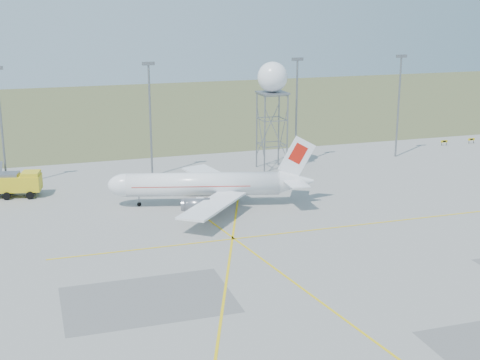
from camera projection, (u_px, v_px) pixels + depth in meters
name	position (u px, v px, depth m)	size (l,w,h in m)	color
ground	(384.00, 337.00, 63.57)	(400.00, 400.00, 0.00)	#9F9E99
grass_strip	(139.00, 110.00, 192.16)	(400.00, 120.00, 0.03)	#505A31
mast_a	(1.00, 117.00, 110.69)	(2.20, 0.50, 20.50)	slate
mast_b	(150.00, 110.00, 118.07)	(2.20, 0.50, 20.50)	slate
mast_c	(297.00, 103.00, 126.33)	(2.20, 0.50, 20.50)	slate
mast_d	(399.00, 97.00, 132.82)	(2.20, 0.50, 20.50)	slate
taxi_sign_near	(444.00, 142.00, 145.87)	(1.60, 0.17, 1.20)	black
taxi_sign_far	(471.00, 140.00, 147.94)	(1.60, 0.17, 1.20)	black
airliner_main	(207.00, 185.00, 103.12)	(31.67, 30.11, 10.90)	white
radar_tower	(272.00, 110.00, 123.24)	(5.54, 5.54, 20.07)	slate
fire_truck	(10.00, 185.00, 108.00)	(10.73, 5.77, 4.10)	gold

